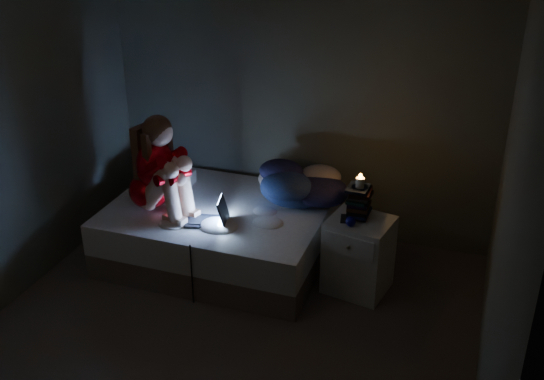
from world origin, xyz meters
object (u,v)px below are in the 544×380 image
at_px(laptop, 206,210).
at_px(nightstand, 359,255).
at_px(candle, 360,181).
at_px(bed, 219,232).
at_px(phone, 345,220).
at_px(woman, 148,162).

xyz_separation_m(laptop, nightstand, (1.25, 0.22, -0.31)).
bearing_deg(candle, bed, 178.84).
relative_size(laptop, phone, 2.44).
xyz_separation_m(laptop, candle, (1.21, 0.28, 0.32)).
xyz_separation_m(bed, woman, (-0.52, -0.23, 0.70)).
bearing_deg(candle, woman, -173.34).
height_order(bed, nightstand, nightstand).
xyz_separation_m(woman, nightstand, (1.79, 0.15, -0.63)).
height_order(woman, laptop, woman).
distance_m(bed, candle, 1.42).
relative_size(bed, laptop, 5.44).
xyz_separation_m(bed, candle, (1.24, -0.02, 0.70)).
height_order(nightstand, phone, phone).
bearing_deg(nightstand, bed, -173.05).
bearing_deg(woman, nightstand, 18.87).
bearing_deg(candle, nightstand, -57.33).
distance_m(candle, phone, 0.33).
relative_size(candle, phone, 0.57).
bearing_deg(nightstand, phone, -145.16).
xyz_separation_m(woman, laptop, (0.55, -0.07, -0.32)).
relative_size(bed, woman, 2.11).
bearing_deg(laptop, nightstand, -3.24).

